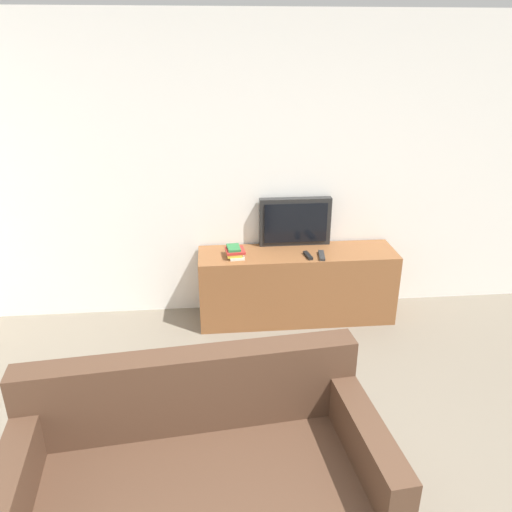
{
  "coord_description": "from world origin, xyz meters",
  "views": [
    {
      "loc": [
        -0.57,
        -1.24,
        2.33
      ],
      "look_at": [
        -0.24,
        2.34,
        0.8
      ],
      "focal_mm": 35.0,
      "sensor_mm": 36.0,
      "label": 1
    }
  ],
  "objects_px": {
    "remote_on_stand": "(308,255)",
    "remote_secondary": "(322,255)",
    "couch": "(200,488)",
    "book_stack": "(235,252)",
    "television": "(295,222)",
    "tv_stand": "(296,285)"
  },
  "relations": [
    {
      "from": "remote_on_stand",
      "to": "remote_secondary",
      "type": "distance_m",
      "value": 0.12
    },
    {
      "from": "couch",
      "to": "book_stack",
      "type": "bearing_deg",
      "value": 76.29
    },
    {
      "from": "book_stack",
      "to": "remote_secondary",
      "type": "relative_size",
      "value": 0.95
    },
    {
      "from": "television",
      "to": "couch",
      "type": "bearing_deg",
      "value": -110.17
    },
    {
      "from": "tv_stand",
      "to": "remote_secondary",
      "type": "height_order",
      "value": "remote_secondary"
    },
    {
      "from": "couch",
      "to": "remote_on_stand",
      "type": "relative_size",
      "value": 11.33
    },
    {
      "from": "tv_stand",
      "to": "book_stack",
      "type": "relative_size",
      "value": 9.3
    },
    {
      "from": "couch",
      "to": "book_stack",
      "type": "xyz_separation_m",
      "value": [
        0.3,
        2.08,
        0.41
      ]
    },
    {
      "from": "tv_stand",
      "to": "remote_secondary",
      "type": "bearing_deg",
      "value": -32.61
    },
    {
      "from": "tv_stand",
      "to": "couch",
      "type": "xyz_separation_m",
      "value": [
        -0.85,
        -2.13,
        -0.04
      ]
    },
    {
      "from": "television",
      "to": "remote_on_stand",
      "type": "height_order",
      "value": "television"
    },
    {
      "from": "tv_stand",
      "to": "remote_secondary",
      "type": "relative_size",
      "value": 8.82
    },
    {
      "from": "tv_stand",
      "to": "couch",
      "type": "distance_m",
      "value": 2.29
    },
    {
      "from": "remote_on_stand",
      "to": "remote_secondary",
      "type": "relative_size",
      "value": 0.83
    },
    {
      "from": "tv_stand",
      "to": "television",
      "type": "xyz_separation_m",
      "value": [
        0.0,
        0.19,
        0.54
      ]
    },
    {
      "from": "tv_stand",
      "to": "book_stack",
      "type": "bearing_deg",
      "value": -174.47
    },
    {
      "from": "couch",
      "to": "remote_on_stand",
      "type": "bearing_deg",
      "value": 59.89
    },
    {
      "from": "television",
      "to": "remote_on_stand",
      "type": "bearing_deg",
      "value": -77.02
    },
    {
      "from": "tv_stand",
      "to": "remote_secondary",
      "type": "xyz_separation_m",
      "value": [
        0.19,
        -0.12,
        0.34
      ]
    },
    {
      "from": "television",
      "to": "remote_secondary",
      "type": "relative_size",
      "value": 3.25
    },
    {
      "from": "tv_stand",
      "to": "book_stack",
      "type": "height_order",
      "value": "book_stack"
    },
    {
      "from": "book_stack",
      "to": "remote_on_stand",
      "type": "bearing_deg",
      "value": -5.16
    }
  ]
}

